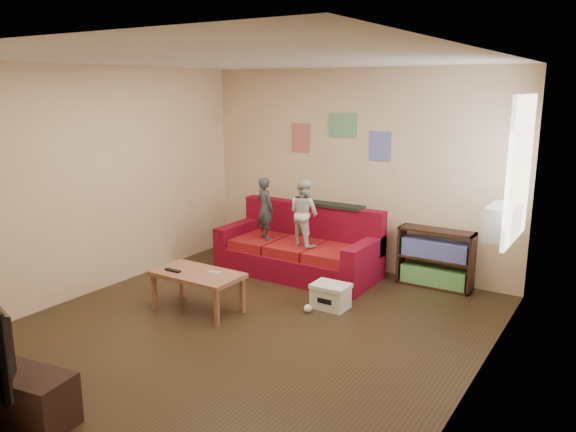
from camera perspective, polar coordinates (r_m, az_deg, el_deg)
The scene contains 17 objects.
room_shell at distance 5.52m, azimuth -4.44°, elevation 1.46°, with size 4.52×5.02×2.72m.
sofa at distance 7.54m, azimuth 1.29°, elevation -3.49°, with size 2.11×0.97×0.93m.
child_a at distance 7.50m, azimuth -2.33°, elevation 0.77°, with size 0.31×0.20×0.84m, color #343A3E.
child_b at distance 7.18m, azimuth 1.62°, elevation 0.33°, with size 0.42×0.33×0.87m, color silver.
coffee_table at distance 6.33m, azimuth -9.19°, elevation -6.21°, with size 1.00×0.55×0.45m.
remote at distance 6.38m, azimuth -11.63°, elevation -5.43°, with size 0.21×0.05×0.02m, color black.
game_controller at distance 6.21m, azimuth -7.52°, elevation -5.75°, with size 0.13×0.04×0.03m, color white.
bookshelf at distance 7.24m, azimuth 14.73°, elevation -4.47°, with size 0.92×0.28×0.74m.
window at distance 6.12m, azimuth 22.46°, elevation 4.41°, with size 0.04×1.08×1.48m, color white.
ac_unit at distance 6.24m, azimuth 20.94°, elevation -0.56°, with size 0.28×0.55×0.35m, color #B7B2A3.
artwork_left at distance 7.98m, azimuth 1.32°, elevation 7.95°, with size 0.30×0.01×0.40m, color #D87266.
artwork_center at distance 7.65m, azimuth 5.56°, elevation 9.18°, with size 0.42×0.01×0.32m, color #72B27F.
artwork_right at distance 7.44m, azimuth 9.32°, elevation 7.03°, with size 0.30×0.01×0.38m, color #727FCC.
file_box at distance 6.42m, azimuth 4.35°, elevation -8.08°, with size 0.41×0.31×0.28m.
tv_stand at distance 4.89m, azimuth -26.45°, elevation -15.83°, with size 1.08×0.36×0.40m, color black.
television at distance 4.67m, azimuth -27.10°, elevation -10.17°, with size 1.11×0.15×0.64m, color black.
tissue at distance 6.32m, azimuth 2.04°, elevation -9.37°, with size 0.09×0.09×0.09m, color white.
Camera 1 is at (3.24, -4.33, 2.44)m, focal length 35.00 mm.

